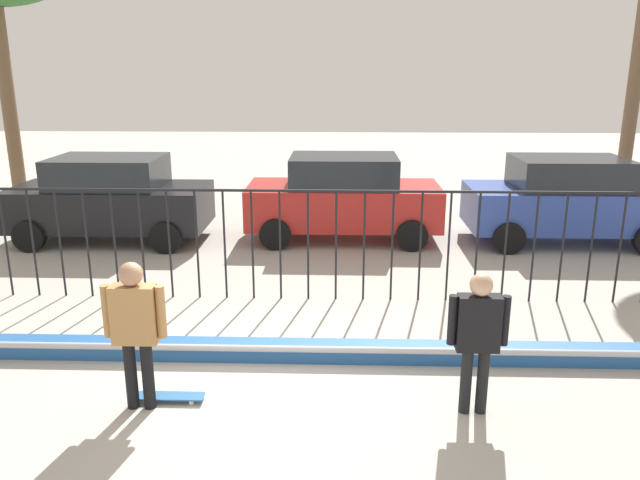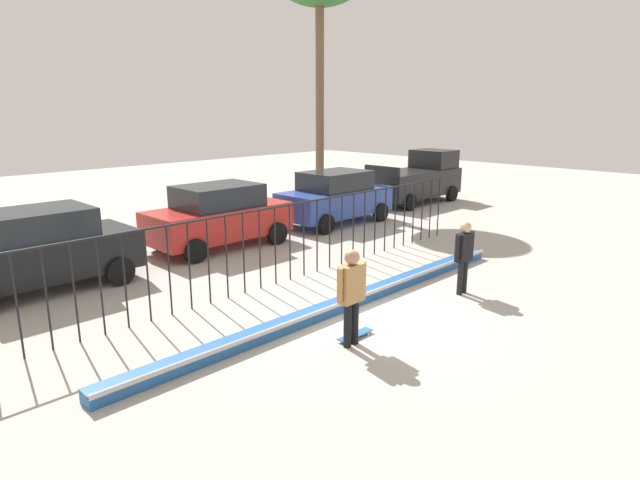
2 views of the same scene
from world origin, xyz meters
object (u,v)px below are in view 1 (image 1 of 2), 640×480
object	(u,v)px
parked_car_red	(343,197)
parked_car_black	(110,198)
skateboard	(170,396)
parked_car_blue	(567,200)
camera_operator	(478,331)
skateboarder	(135,323)

from	to	relation	value
parked_car_red	parked_car_black	bearing A→B (deg)	-172.92
skateboard	parked_car_blue	xyz separation A→B (m)	(7.01, 7.13, 0.91)
skateboard	parked_car_blue	world-z (taller)	parked_car_blue
parked_car_red	camera_operator	bearing A→B (deg)	-75.33
skateboard	parked_car_black	bearing A→B (deg)	93.34
parked_car_blue	camera_operator	bearing A→B (deg)	-120.09
parked_car_red	skateboard	bearing A→B (deg)	-102.47
parked_car_red	parked_car_blue	bearing A→B (deg)	1.84
parked_car_black	parked_car_blue	xyz separation A→B (m)	(10.15, 0.19, 0.00)
skateboarder	parked_car_blue	xyz separation A→B (m)	(7.30, 7.27, -0.09)
parked_car_black	skateboarder	bearing A→B (deg)	-67.10
skateboard	parked_car_black	world-z (taller)	parked_car_black
camera_operator	parked_car_black	distance (m)	9.71
parked_car_red	parked_car_blue	world-z (taller)	same
camera_operator	parked_car_blue	xyz separation A→B (m)	(3.47, 7.24, -0.03)
skateboarder	camera_operator	bearing A→B (deg)	1.02
camera_operator	parked_car_red	bearing A→B (deg)	-63.25
skateboarder	parked_car_black	distance (m)	7.63
camera_operator	parked_car_black	size ratio (longest dim) A/B	0.39
skateboard	camera_operator	size ratio (longest dim) A/B	0.48
skateboard	parked_car_red	xyz separation A→B (m)	(2.07, 7.26, 0.91)
skateboarder	skateboard	bearing A→B (deg)	27.10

